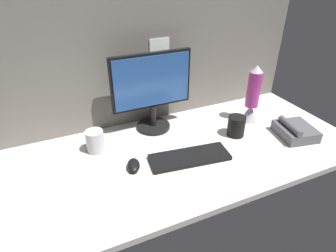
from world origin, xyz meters
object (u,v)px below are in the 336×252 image
Objects in this scene: mouse at (134,165)px; desk_phone at (295,131)px; lava_lamp at (252,98)px; mug_steel at (95,141)px; keyboard at (190,157)px; monitor at (152,88)px; mug_black_travel at (237,126)px.

desk_phone is at bearing 9.80° from mouse.
mouse is at bearing -168.80° from lava_lamp.
lava_lamp is at bearing -3.75° from mug_steel.
keyboard is at bearing 6.76° from mouse.
monitor is 47.88cm from mug_black_travel.
lava_lamp reaches higher than mouse.
mug_steel is at bearing 163.20° from desk_phone.
keyboard is 26.13cm from mouse.
mug_black_travel is at bearing -34.80° from monitor.
monitor is at bearing 70.62° from mouse.
mug_black_travel is at bearing -148.22° from lava_lamp.
keyboard is 53.48cm from lava_lamp.
mug_black_travel is at bearing -12.95° from mug_steel.
keyboard is 45.42cm from mug_steel.
lava_lamp is (53.29, -15.04, -9.33)cm from monitor.
mug_steel is at bearing 154.73° from keyboard.
mug_black_travel is 0.49× the size of desk_phone.
mouse is 0.90× the size of mug_black_travel.
mug_steel is 1.01× the size of mug_black_travel.
mug_black_travel is (36.56, -25.41, -17.61)cm from monitor.
mouse is 24.04cm from mug_steel.
mug_black_travel is at bearing 20.11° from mouse.
mug_black_travel is (57.52, 4.33, 3.66)cm from mouse.
mug_steel is (-38.01, 24.48, 4.42)cm from keyboard.
mouse is at bearing -59.07° from mug_steel.
mouse is 0.89× the size of mug_steel.
mug_steel reaches higher than mouse.
monitor reaches higher than lava_lamp.
desk_phone is (59.03, -4.81, 2.19)cm from keyboard.
mug_steel is (-12.21, 20.37, 3.72)cm from mouse.
mug_steel is 87.03cm from lava_lamp.
lava_lamp is (74.25, 14.70, 11.94)cm from mouse.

